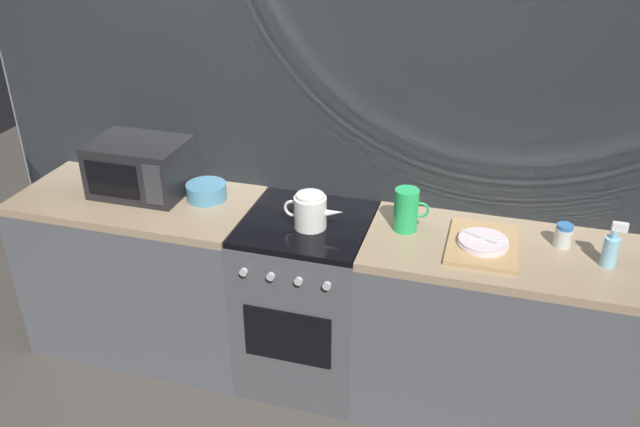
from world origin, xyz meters
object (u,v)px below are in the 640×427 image
(kettle, at_px, (310,211))
(dish_pile, at_px, (483,244))
(stove_unit, at_px, (307,300))
(mixing_bowl, at_px, (206,191))
(microwave, at_px, (140,167))
(spray_bottle, at_px, (611,249))
(pitcher, at_px, (406,210))
(spice_jar, at_px, (563,236))

(kettle, bearing_deg, dish_pile, 2.48)
(stove_unit, height_order, mixing_bowl, mixing_bowl)
(microwave, bearing_deg, spray_bottle, -2.26)
(stove_unit, relative_size, mixing_bowl, 4.50)
(microwave, height_order, kettle, microwave)
(mixing_bowl, relative_size, pitcher, 1.00)
(mixing_bowl, bearing_deg, kettle, -12.80)
(microwave, bearing_deg, spice_jar, 0.75)
(kettle, height_order, pitcher, pitcher)
(microwave, bearing_deg, kettle, -7.17)
(mixing_bowl, xyz_separation_m, dish_pile, (1.36, -0.10, -0.02))
(pitcher, bearing_deg, stove_unit, -173.42)
(kettle, xyz_separation_m, mixing_bowl, (-0.58, 0.13, -0.04))
(microwave, height_order, spice_jar, microwave)
(stove_unit, xyz_separation_m, microwave, (-0.89, 0.07, 0.59))
(stove_unit, distance_m, pitcher, 0.72)
(dish_pile, height_order, spice_jar, spice_jar)
(stove_unit, xyz_separation_m, dish_pile, (0.81, -0.01, 0.47))
(dish_pile, bearing_deg, pitcher, 169.59)
(mixing_bowl, height_order, pitcher, pitcher)
(stove_unit, distance_m, microwave, 1.07)
(stove_unit, height_order, kettle, kettle)
(microwave, distance_m, dish_pile, 1.71)
(spray_bottle, bearing_deg, spice_jar, 147.22)
(mixing_bowl, bearing_deg, pitcher, -1.95)
(stove_unit, bearing_deg, mixing_bowl, 170.91)
(stove_unit, height_order, spice_jar, spice_jar)
(microwave, relative_size, spice_jar, 4.38)
(kettle, distance_m, dish_pile, 0.78)
(spice_jar, distance_m, spray_bottle, 0.21)
(dish_pile, bearing_deg, kettle, -177.52)
(mixing_bowl, height_order, spray_bottle, spray_bottle)
(dish_pile, relative_size, spice_jar, 3.81)
(pitcher, distance_m, dish_pile, 0.37)
(microwave, height_order, pitcher, microwave)
(spray_bottle, bearing_deg, kettle, -178.68)
(kettle, bearing_deg, spice_jar, 7.39)
(kettle, distance_m, spray_bottle, 1.28)
(dish_pile, bearing_deg, mixing_bowl, 175.83)
(stove_unit, bearing_deg, kettle, -50.89)
(mixing_bowl, bearing_deg, spray_bottle, -3.15)
(pitcher, bearing_deg, spray_bottle, -4.55)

